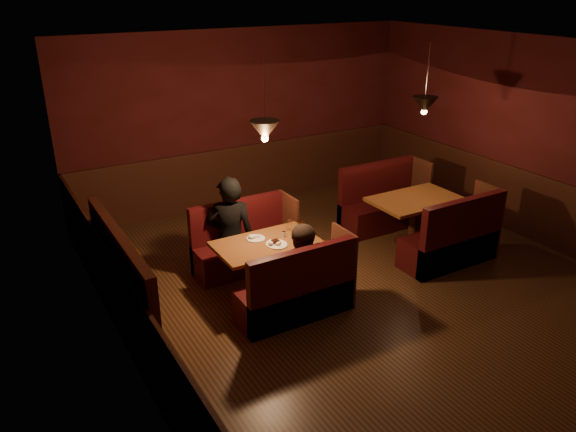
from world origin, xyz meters
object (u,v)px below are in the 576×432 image
diner_b (306,255)px  diner_a (230,214)px  main_bench_far (244,247)px  second_bench_far (382,206)px  main_table (268,253)px  main_bench_near (299,295)px  second_table (415,210)px  second_bench_near (453,243)px

diner_b → diner_a: bearing=100.2°
diner_b → main_bench_far: bearing=90.3°
second_bench_far → main_table: bearing=-160.7°
main_bench_near → second_table: 2.60m
main_bench_far → diner_b: bearing=-83.3°
second_bench_near → main_bench_far: bearing=151.5°
main_bench_far → diner_b: size_ratio=0.96×
second_bench_far → second_bench_near: (0.00, -1.52, 0.00)m
main_bench_near → second_table: size_ratio=1.08×
main_table → main_bench_near: main_bench_near is taller
main_bench_near → diner_a: size_ratio=0.81×
diner_a → main_bench_far: bearing=-137.8°
main_table → main_bench_far: bearing=88.8°
main_bench_far → second_bench_far: 2.49m
second_bench_near → diner_a: (-2.70, 1.28, 0.53)m
main_bench_near → second_bench_far: size_ratio=0.98×
second_table → diner_a: diner_a is taller
second_table → second_bench_far: bearing=87.8°
main_table → main_bench_far: size_ratio=0.91×
main_table → second_bench_near: second_bench_near is taller
main_bench_near → main_bench_far: bearing=90.0°
main_bench_near → second_bench_near: (2.48, 0.06, 0.02)m
main_bench_far → diner_b: (0.16, -1.31, 0.42)m
main_bench_near → diner_b: diner_b is taller
diner_b → second_bench_near: bearing=-7.3°
main_table → second_bench_far: bearing=19.3°
main_bench_near → second_bench_near: second_bench_near is taller
main_table → main_bench_far: main_bench_far is taller
main_bench_far → diner_a: 0.60m
main_table → diner_a: diner_a is taller
main_bench_near → second_bench_far: 2.94m
main_bench_near → main_table: bearing=91.2°
main_bench_far → main_bench_near: same height
main_bench_far → second_bench_far: (2.48, 0.17, 0.02)m
second_bench_far → second_bench_near: same height
second_table → diner_b: size_ratio=0.89×
main_bench_far → second_table: bearing=-13.6°
main_bench_far → diner_b: diner_b is taller
second_bench_far → diner_a: 2.76m
second_table → main_bench_far: bearing=166.4°
main_bench_far → second_table: size_ratio=1.08×
second_bench_far → diner_a: (-2.70, -0.24, 0.53)m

